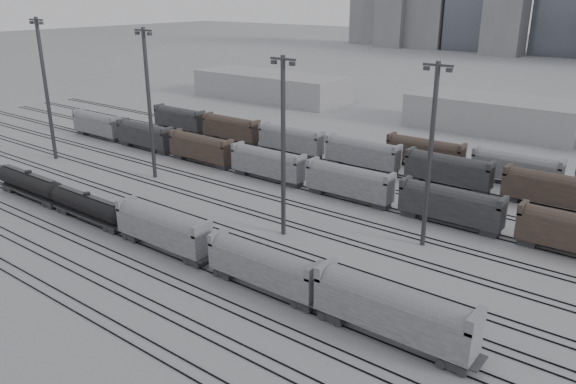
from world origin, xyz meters
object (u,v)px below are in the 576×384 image
Objects in this scene: hopper_car_c at (393,309)px; tank_car_a at (30,183)px; light_mast_a at (46,86)px; light_mast_c at (283,144)px; tank_car_b at (88,205)px; hopper_car_b at (264,265)px; hopper_car_a at (163,227)px.

tank_car_a is at bearing 180.00° from hopper_car_c.
light_mast_a is (-18.22, 15.15, 12.01)m from tank_car_a.
light_mast_c is at bearing 18.31° from tank_car_a.
hopper_car_c is (65.59, -0.00, 1.00)m from tank_car_a.
hopper_car_c is at bearing -29.81° from light_mast_c.
hopper_car_c is 0.67× the size of light_mast_c.
hopper_car_c is at bearing -0.00° from tank_car_b.
hopper_car_b is (33.45, -0.00, 0.75)m from tank_car_b.
hopper_car_a is 16.92m from hopper_car_b.
tank_car_a is 16.12m from tank_car_b.
tank_car_a is 26.57m from light_mast_a.
tank_car_b is 0.70× the size of light_mast_c.
light_mast_a is (-50.87, 15.15, 11.23)m from hopper_car_a.
tank_car_b is at bearing 180.00° from hopper_car_b.
hopper_car_b is 18.66m from light_mast_c.
light_mast_c reaches higher than tank_car_a.
hopper_car_b is 0.89× the size of hopper_car_c.
light_mast_a is at bearing 178.67° from light_mast_c.
tank_car_a is 0.66× the size of light_mast_a.
tank_car_b is 33.46m from hopper_car_b.
tank_car_a is 45.00m from light_mast_c.
light_mast_c reaches higher than hopper_car_c.
hopper_car_a is 54.26m from light_mast_a.
hopper_car_a reaches higher than tank_car_a.
light_mast_c is (8.92, 13.76, 9.57)m from hopper_car_a.
hopper_car_c is 85.88m from light_mast_a.
hopper_car_c reaches higher than tank_car_b.
light_mast_c is at bearing 120.17° from hopper_car_b.
light_mast_a is (-67.79, 15.15, 11.39)m from hopper_car_b.
hopper_car_c is at bearing -0.00° from hopper_car_a.
hopper_car_a is 0.63× the size of light_mast_c.
tank_car_b is at bearing 0.00° from tank_car_a.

